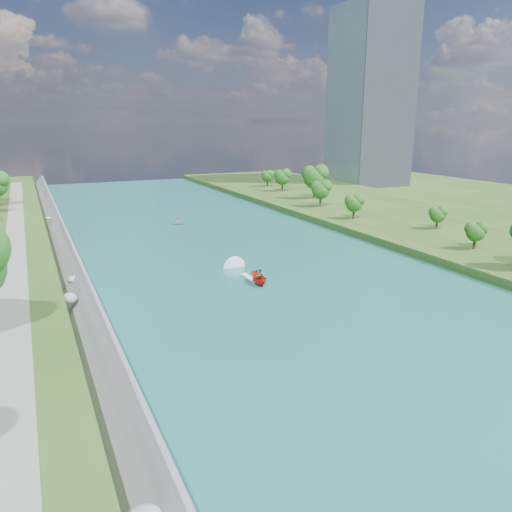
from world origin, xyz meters
name	(u,v)px	position (x,y,z in m)	size (l,w,h in m)	color
ground	(292,296)	(0.00, 0.00, 0.00)	(260.00, 260.00, 0.00)	#2D5119
river_water	(234,259)	(0.00, 20.00, 0.05)	(55.00, 240.00, 0.10)	#1A6263
berm_east	(456,229)	(49.50, 20.00, 0.75)	(44.00, 240.00, 1.50)	#2D5119
riprap_bank	(68,269)	(-25.84, 19.20, 1.79)	(4.47, 236.00, 4.38)	slate
riverside_path	(15,261)	(-32.50, 20.00, 3.55)	(3.00, 200.00, 0.10)	gray
office_tower	(370,98)	(82.50, 95.00, 30.00)	(22.00, 22.00, 60.00)	gray
trees_east	(427,211)	(36.20, 14.80, 6.25)	(16.91, 138.16, 11.18)	#175216
motorboat	(254,276)	(-1.87, 7.68, 0.79)	(3.60, 18.93, 2.14)	red
raft	(178,223)	(-0.46, 51.20, 0.45)	(3.35, 3.20, 1.58)	#9C9FA5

